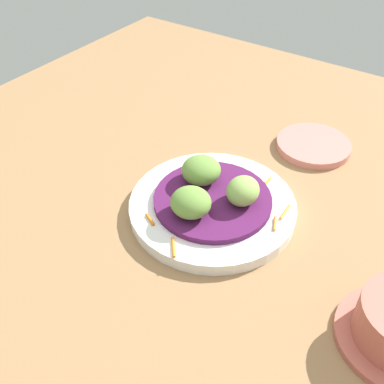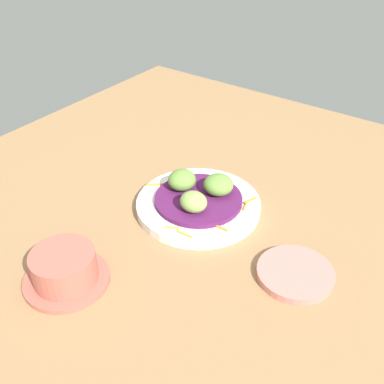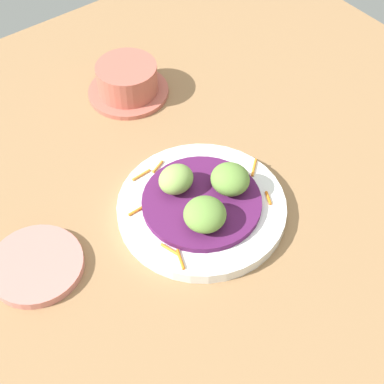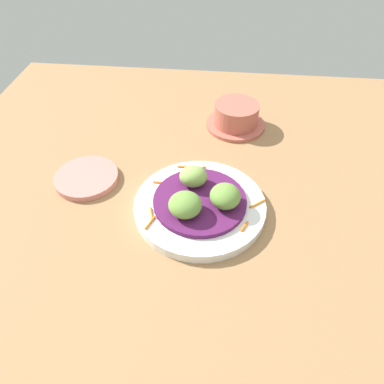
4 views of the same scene
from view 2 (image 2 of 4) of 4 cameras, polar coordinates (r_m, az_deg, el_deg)
name	(u,v)px [view 2 (image 2 of 4)]	position (r cm, az deg, el deg)	size (l,w,h in cm)	color
table_surface	(200,211)	(87.93, 1.04, -2.38)	(110.00, 110.00, 2.00)	#936D47
main_plate	(197,205)	(86.45, 0.68, -1.57)	(23.19, 23.19, 1.74)	white
cabbage_bed	(198,199)	(85.67, 0.69, -0.86)	(16.32, 16.32, 0.90)	#51194C
carrot_garnish	(201,208)	(83.93, 1.15, -1.94)	(16.90, 20.43, 0.40)	orange
guac_scoop_left	(218,185)	(85.60, 3.29, 0.91)	(5.53, 5.59, 3.69)	olive
guac_scoop_center	(181,181)	(86.58, -1.38, 1.41)	(5.40, 5.24, 3.72)	olive
guac_scoop_right	(193,202)	(81.04, 0.19, -1.21)	(4.33, 4.98, 3.72)	#84A851
side_plate_small	(295,273)	(74.93, 12.65, -9.80)	(12.13, 12.13, 1.23)	tan
terracotta_bowl	(65,269)	(73.64, -15.46, -9.19)	(13.30, 13.30, 5.60)	#B75B4C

